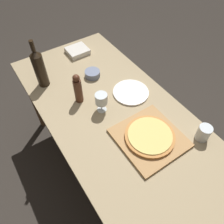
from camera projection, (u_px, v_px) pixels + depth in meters
name	position (u px, v px, depth m)	size (l,w,h in m)	color
ground_plane	(114.00, 166.00, 2.01)	(12.00, 12.00, 0.00)	#2D2823
dining_table	(115.00, 121.00, 1.48)	(0.82, 1.75, 0.78)	#9E8966
cutting_board	(149.00, 138.00, 1.28)	(0.36, 0.37, 0.02)	#A87A47
pizza	(150.00, 136.00, 1.26)	(0.29, 0.29, 0.02)	#BC7A3D
wine_bottle	(39.00, 68.00, 1.47)	(0.08, 0.08, 0.35)	black
pepper_mill	(78.00, 89.00, 1.40)	(0.05, 0.05, 0.22)	#4C2819
wine_glass	(101.00, 99.00, 1.35)	(0.08, 0.08, 0.14)	silver
small_bowl	(92.00, 74.00, 1.62)	(0.11, 0.11, 0.05)	slate
drinking_tumbler	(204.00, 133.00, 1.25)	(0.08, 0.08, 0.10)	silver
dinner_plate	(131.00, 92.00, 1.52)	(0.25, 0.25, 0.01)	white
food_container	(78.00, 51.00, 1.80)	(0.17, 0.16, 0.04)	beige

